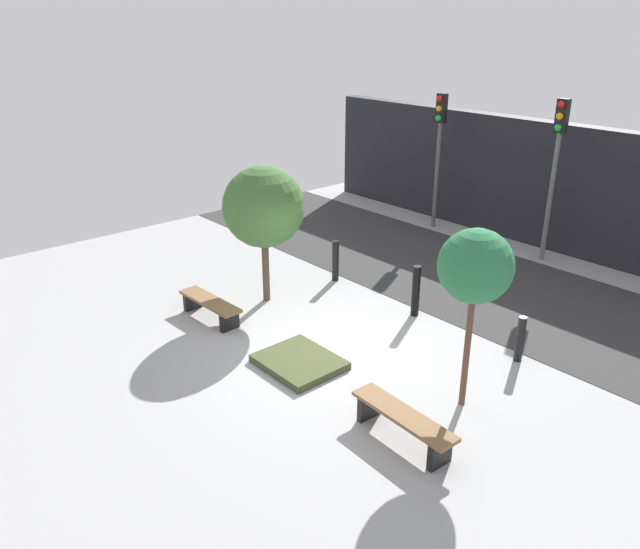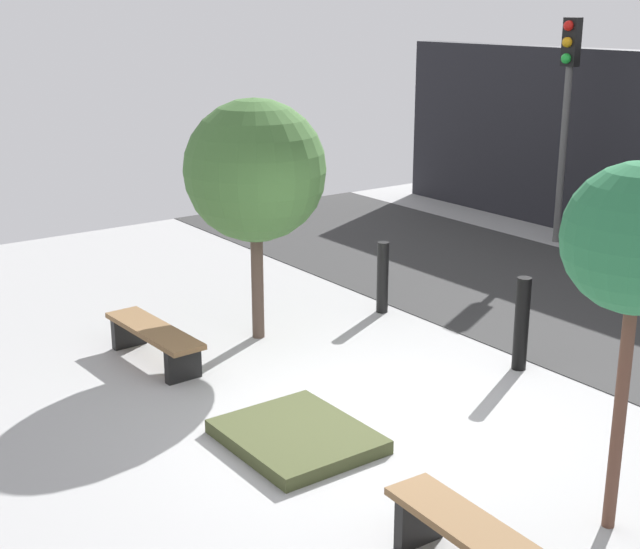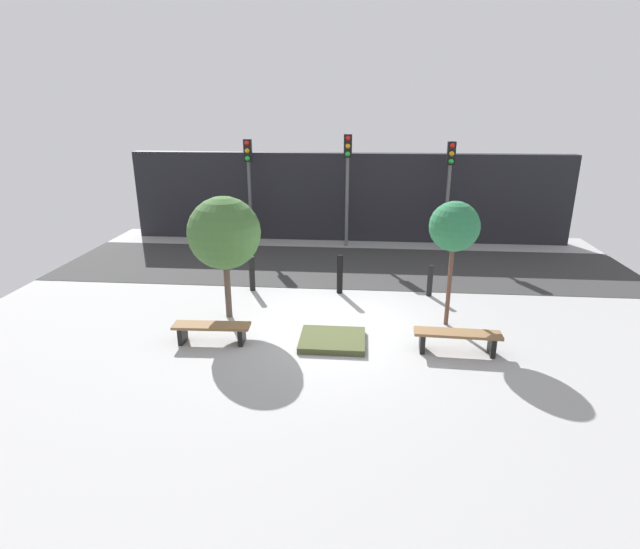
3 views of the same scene
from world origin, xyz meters
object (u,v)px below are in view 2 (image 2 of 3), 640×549
planter_bed (297,437)px  bollard_left (522,324)px  bench_left (154,338)px  tree_behind_right_bench (638,241)px  bollard_far_left (383,277)px  tree_behind_left_bench (255,171)px  traffic_light_west (567,91)px

planter_bed → bollard_left: bollard_left is taller
bollard_left → bench_left: bearing=-128.6°
tree_behind_right_bench → bollard_far_left: size_ratio=3.01×
bench_left → tree_behind_left_bench: size_ratio=0.57×
bench_left → planter_bed: size_ratio=1.19×
tree_behind_right_bench → bollard_far_left: 5.67m
bench_left → tree_behind_right_bench: bearing=12.7°
tree_behind_left_bench → bollard_far_left: 2.45m
tree_behind_left_bench → bollard_left: (2.60, 1.85, -1.54)m
planter_bed → traffic_light_west: traffic_light_west is taller
tree_behind_right_bench → bollard_left: bearing=144.6°
bollard_left → traffic_light_west: 6.32m
planter_bed → bollard_left: bearing=90.0°
tree_behind_right_bench → bollard_far_left: (-5.03, 1.85, -1.85)m
bollard_far_left → bollard_left: (2.43, 0.00, 0.06)m
bollard_far_left → bench_left: bearing=-93.1°
planter_bed → traffic_light_west: (-3.51, 7.90, 2.53)m
planter_bed → traffic_light_west: 9.01m
bench_left → traffic_light_west: 8.47m
bollard_left → tree_behind_left_bench: bearing=-144.6°
tree_behind_right_bench → bollard_left: tree_behind_right_bench is taller
tree_behind_right_bench → traffic_light_west: (-6.11, 6.69, 0.26)m
planter_bed → tree_behind_right_bench: tree_behind_right_bench is taller
tree_behind_right_bench → bollard_left: (-2.60, 1.85, -1.80)m
tree_behind_left_bench → bollard_far_left: tree_behind_left_bench is taller
tree_behind_left_bench → tree_behind_right_bench: tree_behind_left_bench is taller
tree_behind_left_bench → planter_bed: bearing=-24.9°
bench_left → traffic_light_west: traffic_light_west is taller
tree_behind_left_bench → bollard_far_left: bearing=84.6°
bench_left → tree_behind_right_bench: size_ratio=0.57×
planter_bed → tree_behind_right_bench: (2.60, 1.21, 2.27)m
planter_bed → traffic_light_west: bearing=114.0°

